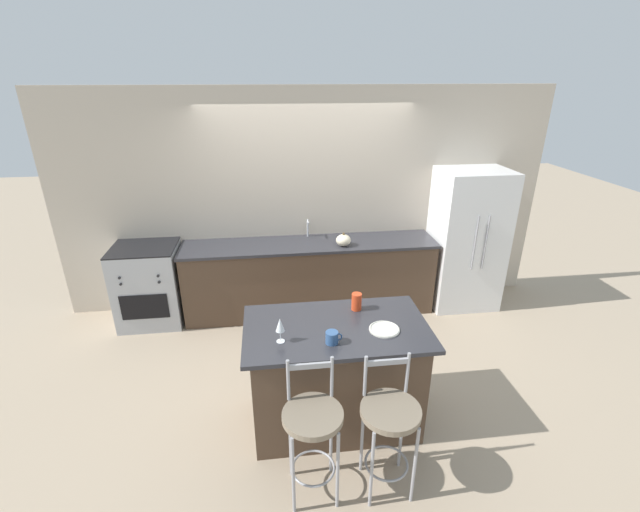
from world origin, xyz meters
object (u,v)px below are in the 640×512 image
bar_stool_far (389,423)px  wine_glass (280,325)px  oven_range (150,285)px  bar_stool_near (313,427)px  coffee_mug (332,337)px  pumpkin_decoration (343,240)px  refrigerator (467,240)px  dinner_plate (384,329)px  tumbler_cup (357,302)px

bar_stool_far → wine_glass: (-0.71, 0.53, 0.51)m
oven_range → bar_stool_far: size_ratio=0.92×
oven_range → bar_stool_near: bar_stool_near is taller
coffee_mug → pumpkin_decoration: size_ratio=0.73×
refrigerator → oven_range: bearing=179.7°
refrigerator → wine_glass: 3.18m
dinner_plate → tumbler_cup: (-0.15, 0.34, 0.07)m
refrigerator → dinner_plate: (-1.61, -1.99, 0.08)m
dinner_plate → refrigerator: bearing=51.1°
pumpkin_decoration → coffee_mug: bearing=-102.4°
bar_stool_near → coffee_mug: (0.20, 0.44, 0.41)m
bar_stool_far → pumpkin_decoration: (0.11, 2.46, 0.40)m
oven_range → tumbler_cup: tumbler_cup is taller
refrigerator → dinner_plate: 2.56m
oven_range → coffee_mug: size_ratio=7.63×
bar_stool_near → wine_glass: bearing=109.8°
coffee_mug → pumpkin_decoration: bearing=77.6°
oven_range → wine_glass: wine_glass is taller
dinner_plate → pumpkin_decoration: size_ratio=1.37×
tumbler_cup → bar_stool_far: bearing=-86.7°
refrigerator → pumpkin_decoration: refrigerator is taller
dinner_plate → wine_glass: bearing=-176.3°
coffee_mug → dinner_plate: bearing=15.3°
bar_stool_near → wine_glass: 0.74m
bar_stool_near → refrigerator: bearing=48.8°
oven_range → wine_glass: bearing=-54.0°
dinner_plate → wine_glass: size_ratio=1.20×
oven_range → pumpkin_decoration: 2.38m
oven_range → bar_stool_far: (2.21, -2.60, 0.10)m
refrigerator → coffee_mug: (-2.04, -2.11, 0.12)m
bar_stool_near → coffee_mug: bearing=66.0°
refrigerator → oven_range: refrigerator is taller
pumpkin_decoration → wine_glass: bearing=-113.1°
wine_glass → bar_stool_far: bearing=-36.8°
refrigerator → oven_range: size_ratio=1.81×
oven_range → bar_stool_far: bar_stool_far is taller
dinner_plate → wine_glass: (-0.81, -0.05, 0.13)m
oven_range → dinner_plate: bearing=-41.0°
coffee_mug → pumpkin_decoration: 2.04m
bar_stool_far → dinner_plate: size_ratio=4.37×
oven_range → bar_stool_far: bearing=-49.6°
wine_glass → tumbler_cup: wine_glass is taller
bar_stool_near → dinner_plate: size_ratio=4.37×
tumbler_cup → bar_stool_near: bearing=-117.8°
bar_stool_near → dinner_plate: 0.92m
dinner_plate → wine_glass: wine_glass is taller
oven_range → tumbler_cup: bearing=-37.6°
tumbler_cup → coffee_mug: bearing=-121.2°
coffee_mug → pumpkin_decoration: pumpkin_decoration is taller
bar_stool_far → dinner_plate: bar_stool_far is taller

